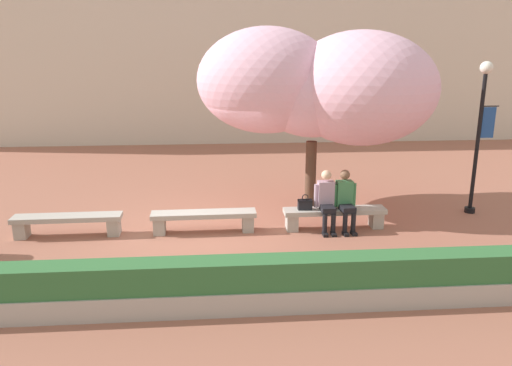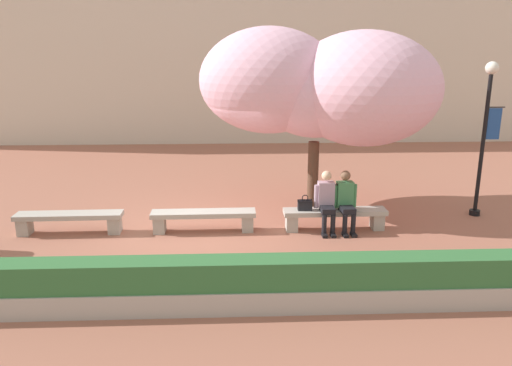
{
  "view_description": "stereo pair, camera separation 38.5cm",
  "coord_description": "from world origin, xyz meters",
  "px_view_note": "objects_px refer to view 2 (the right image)",
  "views": [
    {
      "loc": [
        0.29,
        -9.99,
        3.77
      ],
      "look_at": [
        1.12,
        0.2,
        1.0
      ],
      "focal_mm": 35.0,
      "sensor_mm": 36.0,
      "label": 1
    },
    {
      "loc": [
        0.68,
        -10.02,
        3.77
      ],
      "look_at": [
        1.12,
        0.2,
        1.0
      ],
      "focal_mm": 35.0,
      "sensor_mm": 36.0,
      "label": 2
    }
  ],
  "objects_px": {
    "cherry_tree_main": "(321,87)",
    "stone_bench_center": "(335,215)",
    "handbag": "(305,204)",
    "lamp_post_with_banner": "(486,125)",
    "stone_bench_near_west": "(204,217)",
    "stone_bench_west_end": "(69,219)",
    "person_seated_left": "(327,199)",
    "person_seated_right": "(346,199)"
  },
  "relations": [
    {
      "from": "cherry_tree_main",
      "to": "stone_bench_center",
      "type": "bearing_deg",
      "value": -84.53
    },
    {
      "from": "handbag",
      "to": "lamp_post_with_banner",
      "type": "xyz_separation_m",
      "value": [
        4.13,
        0.83,
        1.54
      ]
    },
    {
      "from": "stone_bench_near_west",
      "to": "lamp_post_with_banner",
      "type": "xyz_separation_m",
      "value": [
        6.28,
        0.81,
        1.8
      ]
    },
    {
      "from": "stone_bench_west_end",
      "to": "stone_bench_center",
      "type": "xyz_separation_m",
      "value": [
        5.6,
        0.0,
        0.0
      ]
    },
    {
      "from": "lamp_post_with_banner",
      "to": "stone_bench_near_west",
      "type": "bearing_deg",
      "value": -172.61
    },
    {
      "from": "stone_bench_center",
      "to": "person_seated_left",
      "type": "relative_size",
      "value": 1.71
    },
    {
      "from": "stone_bench_center",
      "to": "lamp_post_with_banner",
      "type": "distance_m",
      "value": 4.0
    },
    {
      "from": "stone_bench_west_end",
      "to": "person_seated_left",
      "type": "bearing_deg",
      "value": -0.57
    },
    {
      "from": "stone_bench_center",
      "to": "lamp_post_with_banner",
      "type": "bearing_deg",
      "value": 13.17
    },
    {
      "from": "handbag",
      "to": "cherry_tree_main",
      "type": "height_order",
      "value": "cherry_tree_main"
    },
    {
      "from": "stone_bench_west_end",
      "to": "person_seated_right",
      "type": "xyz_separation_m",
      "value": [
        5.8,
        -0.05,
        0.38
      ]
    },
    {
      "from": "stone_bench_center",
      "to": "stone_bench_west_end",
      "type": "bearing_deg",
      "value": 180.0
    },
    {
      "from": "stone_bench_near_west",
      "to": "handbag",
      "type": "distance_m",
      "value": 2.16
    },
    {
      "from": "person_seated_right",
      "to": "cherry_tree_main",
      "type": "relative_size",
      "value": 0.24
    },
    {
      "from": "stone_bench_near_west",
      "to": "person_seated_right",
      "type": "xyz_separation_m",
      "value": [
        3.01,
        -0.05,
        0.38
      ]
    },
    {
      "from": "cherry_tree_main",
      "to": "lamp_post_with_banner",
      "type": "xyz_separation_m",
      "value": [
        3.61,
        -0.6,
        -0.8
      ]
    },
    {
      "from": "stone_bench_near_west",
      "to": "cherry_tree_main",
      "type": "height_order",
      "value": "cherry_tree_main"
    },
    {
      "from": "person_seated_right",
      "to": "handbag",
      "type": "distance_m",
      "value": 0.87
    },
    {
      "from": "handbag",
      "to": "lamp_post_with_banner",
      "type": "height_order",
      "value": "lamp_post_with_banner"
    },
    {
      "from": "stone_bench_center",
      "to": "person_seated_right",
      "type": "distance_m",
      "value": 0.44
    },
    {
      "from": "stone_bench_near_west",
      "to": "cherry_tree_main",
      "type": "distance_m",
      "value": 3.98
    },
    {
      "from": "stone_bench_west_end",
      "to": "lamp_post_with_banner",
      "type": "bearing_deg",
      "value": 5.13
    },
    {
      "from": "stone_bench_west_end",
      "to": "stone_bench_near_west",
      "type": "xyz_separation_m",
      "value": [
        2.8,
        0.0,
        0.0
      ]
    },
    {
      "from": "lamp_post_with_banner",
      "to": "person_seated_left",
      "type": "bearing_deg",
      "value": -166.73
    },
    {
      "from": "lamp_post_with_banner",
      "to": "handbag",
      "type": "bearing_deg",
      "value": -168.66
    },
    {
      "from": "lamp_post_with_banner",
      "to": "cherry_tree_main",
      "type": "bearing_deg",
      "value": 170.55
    },
    {
      "from": "stone_bench_west_end",
      "to": "person_seated_right",
      "type": "bearing_deg",
      "value": -0.53
    },
    {
      "from": "person_seated_left",
      "to": "handbag",
      "type": "distance_m",
      "value": 0.47
    },
    {
      "from": "stone_bench_near_west",
      "to": "stone_bench_center",
      "type": "bearing_deg",
      "value": 0.0
    },
    {
      "from": "stone_bench_near_west",
      "to": "person_seated_left",
      "type": "distance_m",
      "value": 2.63
    },
    {
      "from": "person_seated_right",
      "to": "lamp_post_with_banner",
      "type": "xyz_separation_m",
      "value": [
        3.27,
        0.87,
        1.42
      ]
    },
    {
      "from": "handbag",
      "to": "person_seated_left",
      "type": "bearing_deg",
      "value": -4.96
    },
    {
      "from": "person_seated_left",
      "to": "handbag",
      "type": "bearing_deg",
      "value": 175.04
    },
    {
      "from": "stone_bench_west_end",
      "to": "lamp_post_with_banner",
      "type": "xyz_separation_m",
      "value": [
        9.08,
        0.81,
        1.8
      ]
    },
    {
      "from": "stone_bench_near_west",
      "to": "person_seated_left",
      "type": "bearing_deg",
      "value": -1.18
    },
    {
      "from": "stone_bench_center",
      "to": "cherry_tree_main",
      "type": "distance_m",
      "value": 2.97
    },
    {
      "from": "stone_bench_center",
      "to": "person_seated_left",
      "type": "xyz_separation_m",
      "value": [
        -0.2,
        -0.05,
        0.38
      ]
    },
    {
      "from": "stone_bench_near_west",
      "to": "stone_bench_center",
      "type": "xyz_separation_m",
      "value": [
        2.8,
        0.0,
        0.0
      ]
    },
    {
      "from": "stone_bench_near_west",
      "to": "cherry_tree_main",
      "type": "xyz_separation_m",
      "value": [
        2.66,
        1.42,
        2.6
      ]
    },
    {
      "from": "stone_bench_center",
      "to": "handbag",
      "type": "bearing_deg",
      "value": -178.73
    },
    {
      "from": "stone_bench_west_end",
      "to": "lamp_post_with_banner",
      "type": "height_order",
      "value": "lamp_post_with_banner"
    },
    {
      "from": "person_seated_right",
      "to": "cherry_tree_main",
      "type": "distance_m",
      "value": 2.68
    }
  ]
}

